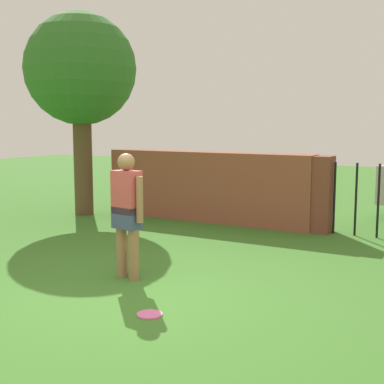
{
  "coord_description": "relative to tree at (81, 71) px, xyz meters",
  "views": [
    {
      "loc": [
        3.44,
        -4.74,
        2.0
      ],
      "look_at": [
        -0.25,
        1.87,
        1.0
      ],
      "focal_mm": 49.21,
      "sensor_mm": 36.0,
      "label": 1
    }
  ],
  "objects": [
    {
      "name": "ground_plane",
      "position": [
        4.2,
        -4.07,
        -3.08
      ],
      "size": [
        40.0,
        40.0,
        0.0
      ],
      "primitive_type": "plane",
      "color": "#3D7528"
    },
    {
      "name": "brick_wall",
      "position": [
        2.7,
        0.64,
        -2.37
      ],
      "size": [
        4.47,
        0.5,
        1.41
      ],
      "primitive_type": "cube",
      "color": "brown",
      "rests_on": "ground"
    },
    {
      "name": "tree",
      "position": [
        0.0,
        0.0,
        0.0
      ],
      "size": [
        2.37,
        2.37,
        4.32
      ],
      "color": "brown",
      "rests_on": "ground"
    },
    {
      "name": "person",
      "position": [
        3.69,
        -3.45,
        -2.18
      ],
      "size": [
        0.53,
        0.27,
        1.62
      ],
      "rotation": [
        0.0,
        0.0,
        2.98
      ],
      "color": "#9E704C",
      "rests_on": "ground"
    },
    {
      "name": "frisbee_pink",
      "position": [
        4.67,
        -4.41,
        -3.07
      ],
      "size": [
        0.27,
        0.27,
        0.02
      ],
      "primitive_type": "cylinder",
      "color": "pink",
      "rests_on": "ground"
    }
  ]
}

